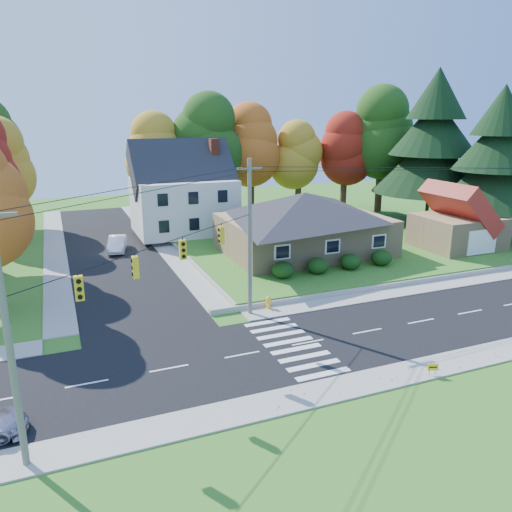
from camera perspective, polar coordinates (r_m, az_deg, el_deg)
The scene contains 23 objects.
ground at distance 28.95m, azimuth 5.96°, elevation -9.82°, with size 120.00×120.00×0.00m, color #3D7923.
road_main at distance 28.95m, azimuth 5.96°, elevation -9.81°, with size 90.00×8.00×0.02m, color black.
road_cross at distance 50.68m, azimuth -16.35°, elevation 0.93°, with size 8.00×44.00×0.02m, color black.
sidewalk_north at distance 33.03m, azimuth 1.87°, elevation -6.32°, with size 90.00×2.00×0.08m, color #9C9A90.
sidewalk_south at distance 25.16m, azimuth 11.47°, elevation -14.18°, with size 90.00×2.00×0.08m, color #9C9A90.
lawn at distance 52.25m, azimuth 7.78°, elevation 2.14°, with size 30.00×30.00×0.50m, color #3D7923.
ranch_house at distance 44.95m, azimuth 5.53°, elevation 3.92°, with size 14.60×10.60×5.40m.
colonial_house at distance 53.03m, azimuth -8.28°, elevation 7.10°, with size 10.40×8.40×9.60m.
garage at distance 50.04m, azimuth 22.11°, elevation 3.55°, with size 7.30×6.30×4.60m.
hedge_row at distance 40.01m, azimuth 8.92°, elevation -0.85°, with size 10.70×1.70×1.27m.
traffic_infrastructure at distance 28.22m, azimuth 4.70°, elevation 0.69°, with size 38.10×10.66×10.00m.
tree_lot_0 at distance 58.02m, azimuth -11.90°, elevation 11.37°, with size 6.72×6.72×12.51m.
tree_lot_1 at distance 58.37m, azimuth -5.85°, elevation 12.93°, with size 7.84×7.84×14.60m.
tree_lot_2 at distance 61.31m, azimuth -0.60°, elevation 12.54°, with size 7.28×7.28×13.56m.
tree_lot_3 at distance 62.96m, azimuth 4.94°, elevation 11.37°, with size 6.16×6.16×11.47m.
tree_lot_4 at distance 65.00m, azimuth 10.18°, elevation 11.91°, with size 6.72×6.72×12.51m.
tree_lot_5 at distance 65.49m, azimuth 14.27°, elevation 13.42°, with size 8.40×8.40×15.64m.
conifer_east_a at distance 59.92m, azimuth 19.59°, elevation 11.98°, with size 12.80×12.80×16.96m.
conifer_east_b at distance 54.99m, azimuth 25.83°, elevation 9.90°, with size 11.20×11.20×14.84m.
tree_west_2 at distance 55.28m, azimuth -27.11°, elevation 9.27°, with size 6.72×6.72×12.51m.
white_car at distance 48.98m, azimuth -15.58°, elevation 1.36°, with size 1.52×4.35×1.43m, color silver.
fire_hydrant at distance 33.29m, azimuth 1.40°, elevation -5.40°, with size 0.52×0.40×0.91m.
yard_sign at distance 26.70m, azimuth 19.56°, elevation -11.91°, with size 0.51×0.22×0.67m.
Camera 1 is at (-12.54, -22.90, 12.50)m, focal length 35.00 mm.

